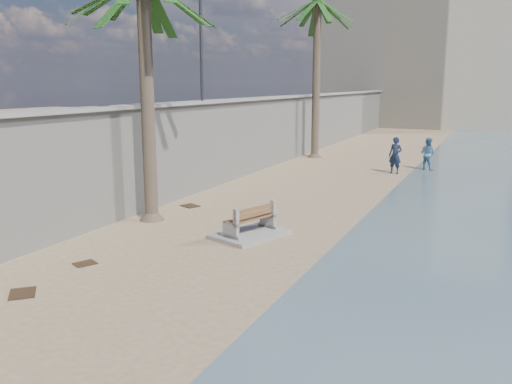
% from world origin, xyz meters
% --- Properties ---
extents(ground_plane, '(140.00, 140.00, 0.00)m').
position_xyz_m(ground_plane, '(0.00, 0.00, 0.00)').
color(ground_plane, '#9E8060').
extents(seawall, '(0.45, 70.00, 3.50)m').
position_xyz_m(seawall, '(-5.20, 20.00, 1.75)').
color(seawall, gray).
rests_on(seawall, ground_plane).
extents(wall_cap, '(0.80, 70.00, 0.12)m').
position_xyz_m(wall_cap, '(-5.20, 20.00, 3.55)').
color(wall_cap, gray).
rests_on(wall_cap, seawall).
extents(end_building, '(18.00, 12.00, 14.00)m').
position_xyz_m(end_building, '(-2.00, 52.00, 7.00)').
color(end_building, '#B7AA93').
rests_on(end_building, ground_plane).
extents(bench_far, '(2.03, 2.45, 0.88)m').
position_xyz_m(bench_far, '(-0.46, 6.50, 0.38)').
color(bench_far, gray).
rests_on(bench_far, ground_plane).
extents(palm_back, '(5.00, 5.00, 9.70)m').
position_xyz_m(palm_back, '(-4.03, 23.27, 8.64)').
color(palm_back, brown).
rests_on(palm_back, ground_plane).
extents(streetlight, '(0.28, 0.28, 5.12)m').
position_xyz_m(streetlight, '(-5.10, 12.00, 6.64)').
color(streetlight, '#2D2D33').
rests_on(streetlight, wall_cap).
extents(person_a, '(0.84, 0.67, 2.04)m').
position_xyz_m(person_a, '(1.32, 19.29, 1.02)').
color(person_a, '#15213A').
rests_on(person_a, ground_plane).
extents(person_b, '(1.05, 0.94, 1.80)m').
position_xyz_m(person_b, '(2.59, 21.17, 0.90)').
color(person_b, teal).
rests_on(person_b, ground_plane).
extents(debris_b, '(0.81, 0.82, 0.03)m').
position_xyz_m(debris_b, '(-2.97, 0.64, 0.01)').
color(debris_b, '#382616').
rests_on(debris_b, ground_plane).
extents(debris_c, '(0.77, 0.71, 0.03)m').
position_xyz_m(debris_c, '(-4.03, 9.12, 0.01)').
color(debris_c, '#382616').
rests_on(debris_c, ground_plane).
extents(debris_d, '(0.58, 0.62, 0.03)m').
position_xyz_m(debris_d, '(-3.09, 2.66, 0.01)').
color(debris_d, '#382616').
rests_on(debris_d, ground_plane).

